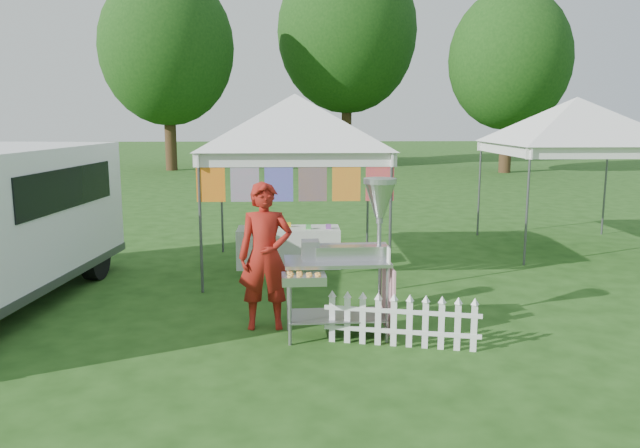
{
  "coord_description": "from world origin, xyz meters",
  "views": [
    {
      "loc": [
        -0.05,
        -7.1,
        2.62
      ],
      "look_at": [
        0.34,
        1.71,
        1.1
      ],
      "focal_mm": 35.0,
      "sensor_mm": 36.0,
      "label": 1
    }
  ],
  "objects": [
    {
      "name": "ground",
      "position": [
        0.0,
        0.0,
        0.0
      ],
      "size": [
        120.0,
        120.0,
        0.0
      ],
      "primitive_type": "plane",
      "color": "#1E4313",
      "rests_on": "ground"
    },
    {
      "name": "display_table",
      "position": [
        -0.13,
        3.72,
        0.34
      ],
      "size": [
        1.8,
        0.7,
        0.68
      ],
      "primitive_type": "cube",
      "color": "white",
      "rests_on": "ground"
    },
    {
      "name": "picket_fence",
      "position": [
        1.19,
        -0.3,
        0.29
      ],
      "size": [
        1.75,
        0.45,
        0.56
      ],
      "rotation": [
        0.0,
        0.0,
        -0.24
      ],
      "color": "white",
      "rests_on": "ground"
    },
    {
      "name": "tree_mid",
      "position": [
        3.0,
        28.0,
        7.14
      ],
      "size": [
        7.6,
        7.6,
        11.52
      ],
      "color": "#3E2A16",
      "rests_on": "ground"
    },
    {
      "name": "tree_right",
      "position": [
        10.0,
        22.0,
        5.18
      ],
      "size": [
        5.6,
        5.6,
        8.42
      ],
      "color": "#3E2A16",
      "rests_on": "ground"
    },
    {
      "name": "donut_cart",
      "position": [
        0.67,
        0.09,
        1.12
      ],
      "size": [
        1.37,
        0.98,
        1.91
      ],
      "rotation": [
        0.0,
        0.0,
        0.04
      ],
      "color": "gray",
      "rests_on": "ground"
    },
    {
      "name": "vendor",
      "position": [
        -0.39,
        0.44,
        0.92
      ],
      "size": [
        0.68,
        0.46,
        1.84
      ],
      "primitive_type": "imported",
      "rotation": [
        0.0,
        0.0,
        0.03
      ],
      "color": "maroon",
      "rests_on": "ground"
    },
    {
      "name": "canopy_main",
      "position": [
        0.0,
        3.49,
        2.99
      ],
      "size": [
        4.24,
        4.24,
        3.45
      ],
      "color": "#59595E",
      "rests_on": "ground"
    },
    {
      "name": "tree_left",
      "position": [
        -6.0,
        24.0,
        5.83
      ],
      "size": [
        6.4,
        6.4,
        9.53
      ],
      "color": "#3E2A16",
      "rests_on": "ground"
    },
    {
      "name": "canopy_right",
      "position": [
        5.5,
        5.0,
        2.99
      ],
      "size": [
        4.24,
        4.24,
        3.45
      ],
      "color": "#59595E",
      "rests_on": "ground"
    }
  ]
}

